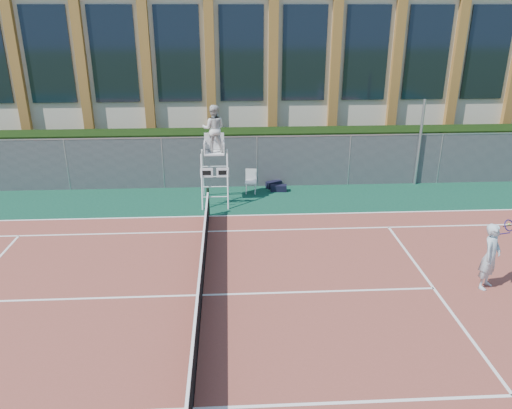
{
  "coord_description": "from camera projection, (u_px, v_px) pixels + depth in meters",
  "views": [
    {
      "loc": [
        0.82,
        -11.68,
        7.27
      ],
      "look_at": [
        1.64,
        3.0,
        1.45
      ],
      "focal_mm": 35.0,
      "sensor_mm": 36.0,
      "label": 1
    }
  ],
  "objects": [
    {
      "name": "fence",
      "position": [
        210.0,
        163.0,
        21.25
      ],
      "size": [
        40.0,
        0.06,
        2.2
      ],
      "primitive_type": null,
      "color": "#595E60",
      "rests_on": "ground"
    },
    {
      "name": "sports_bag_far",
      "position": [
        279.0,
        188.0,
        21.1
      ],
      "size": [
        0.7,
        0.35,
        0.27
      ],
      "primitive_type": "cube",
      "rotation": [
        0.0,
        0.0,
        -0.08
      ],
      "color": "black",
      "rests_on": "apron"
    },
    {
      "name": "steel_pole",
      "position": [
        420.0,
        143.0,
        21.33
      ],
      "size": [
        0.12,
        0.12,
        3.73
      ],
      "primitive_type": "cylinder",
      "color": "#9EA0A5",
      "rests_on": "ground"
    },
    {
      "name": "plastic_chair",
      "position": [
        251.0,
        179.0,
        20.81
      ],
      "size": [
        0.51,
        0.51,
        1.0
      ],
      "color": "silver",
      "rests_on": "apron"
    },
    {
      "name": "umpire_chair",
      "position": [
        214.0,
        131.0,
        18.98
      ],
      "size": [
        1.1,
        1.69,
        3.93
      ],
      "color": "white",
      "rests_on": "ground"
    },
    {
      "name": "building",
      "position": [
        213.0,
        66.0,
        28.62
      ],
      "size": [
        45.0,
        10.6,
        8.22
      ],
      "color": "beige",
      "rests_on": "ground"
    },
    {
      "name": "tennis_court",
      "position": [
        202.0,
        295.0,
        13.47
      ],
      "size": [
        23.77,
        10.97,
        0.02
      ],
      "primitive_type": "cube",
      "color": "brown",
      "rests_on": "apron"
    },
    {
      "name": "ground",
      "position": [
        202.0,
        296.0,
        13.48
      ],
      "size": [
        120.0,
        120.0,
        0.0
      ],
      "primitive_type": "plane",
      "color": "#233814"
    },
    {
      "name": "apron",
      "position": [
        203.0,
        277.0,
        14.41
      ],
      "size": [
        36.0,
        20.0,
        0.01
      ],
      "primitive_type": "cube",
      "color": "#0D3929",
      "rests_on": "ground"
    },
    {
      "name": "hedge",
      "position": [
        211.0,
        155.0,
        22.36
      ],
      "size": [
        40.0,
        1.4,
        2.2
      ],
      "primitive_type": "cube",
      "color": "black",
      "rests_on": "ground"
    },
    {
      "name": "tennis_net",
      "position": [
        201.0,
        279.0,
        13.28
      ],
      "size": [
        0.1,
        11.3,
        1.1
      ],
      "color": "black",
      "rests_on": "ground"
    },
    {
      "name": "tennis_player",
      "position": [
        491.0,
        256.0,
        13.53
      ],
      "size": [
        1.1,
        0.87,
        1.9
      ],
      "color": "#ADC4D0",
      "rests_on": "tennis_court"
    },
    {
      "name": "sports_bag_near",
      "position": [
        274.0,
        184.0,
        21.55
      ],
      "size": [
        0.72,
        0.55,
        0.29
      ],
      "primitive_type": "cube",
      "rotation": [
        0.0,
        0.0,
        0.49
      ],
      "color": "black",
      "rests_on": "apron"
    }
  ]
}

